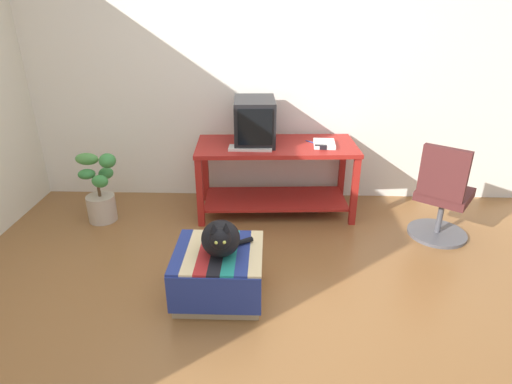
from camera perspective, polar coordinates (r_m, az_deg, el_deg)
ground_plane at (r=3.05m, az=-0.60°, el=-16.25°), size 14.00×14.00×0.00m
back_wall at (r=4.41m, az=0.50°, el=15.51°), size 8.00×0.10×2.60m
desk at (r=4.18m, az=2.67°, el=3.47°), size 1.55×0.73×0.71m
tv_monitor at (r=4.09m, az=-0.19°, el=9.36°), size 0.40×0.52×0.42m
keyboard at (r=3.96m, az=-0.75°, el=5.88°), size 0.40×0.16×0.02m
book at (r=4.11m, az=9.09°, el=6.37°), size 0.21×0.27×0.03m
ottoman_with_blanket at (r=3.13m, az=-4.97°, el=-10.74°), size 0.62×0.60×0.37m
cat at (r=2.92m, az=-4.72°, el=-6.17°), size 0.37×0.37×0.30m
potted_plant at (r=4.34m, az=-20.04°, el=-0.10°), size 0.41×0.35×0.69m
office_chair at (r=4.07m, az=23.56°, el=-0.83°), size 0.59×0.59×0.89m
stapler at (r=4.00m, az=8.64°, el=5.94°), size 0.11×0.05×0.04m
pen at (r=4.18m, az=7.42°, el=6.60°), size 0.11×0.10×0.01m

